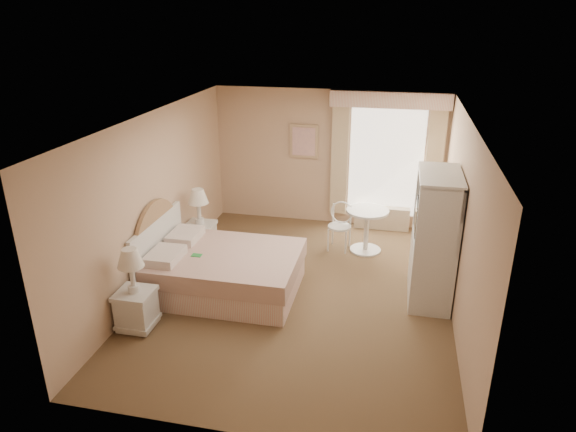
% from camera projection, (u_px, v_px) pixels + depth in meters
% --- Properties ---
extents(room, '(4.21, 5.51, 2.51)m').
position_uv_depth(room, '(300.00, 211.00, 6.93)').
color(room, brown).
rests_on(room, ground).
extents(window, '(2.05, 0.22, 2.51)m').
position_uv_depth(window, '(386.00, 158.00, 9.10)').
color(window, white).
rests_on(window, room).
extents(framed_art, '(0.52, 0.04, 0.62)m').
position_uv_depth(framed_art, '(304.00, 141.00, 9.37)').
color(framed_art, tan).
rests_on(framed_art, room).
extents(bed, '(2.08, 1.58, 1.40)m').
position_uv_depth(bed, '(220.00, 269.00, 7.32)').
color(bed, '#D49589').
rests_on(bed, room).
extents(nightstand_near, '(0.45, 0.45, 1.09)m').
position_uv_depth(nightstand_near, '(135.00, 299.00, 6.42)').
color(nightstand_near, silver).
rests_on(nightstand_near, room).
extents(nightstand_far, '(0.46, 0.46, 1.11)m').
position_uv_depth(nightstand_far, '(200.00, 230.00, 8.43)').
color(nightstand_far, silver).
rests_on(nightstand_far, room).
extents(round_table, '(0.70, 0.70, 0.74)m').
position_uv_depth(round_table, '(367.00, 224.00, 8.49)').
color(round_table, silver).
rests_on(round_table, room).
extents(cafe_chair, '(0.43, 0.43, 0.81)m').
position_uv_depth(cafe_chair, '(340.00, 222.00, 8.62)').
color(cafe_chair, silver).
rests_on(cafe_chair, room).
extents(armoire, '(0.55, 1.10, 1.82)m').
position_uv_depth(armoire, '(433.00, 248.00, 7.00)').
color(armoire, silver).
rests_on(armoire, room).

